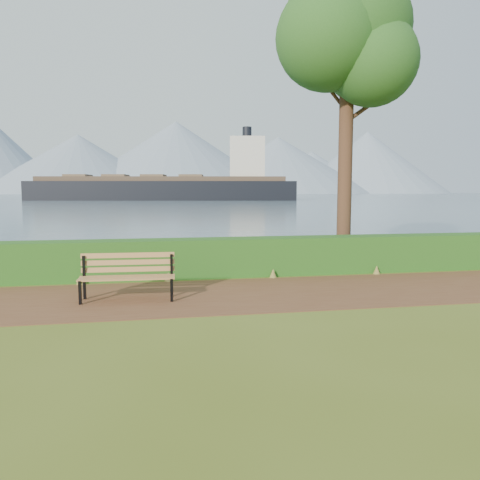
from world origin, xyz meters
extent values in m
plane|color=#525D1A|center=(0.00, 0.00, 0.00)|extent=(140.00, 140.00, 0.00)
cube|color=brown|center=(0.00, 0.30, 0.01)|extent=(40.00, 3.40, 0.01)
cube|color=#143F12|center=(0.00, 2.60, 0.50)|extent=(32.00, 0.85, 1.00)
cube|color=#45596F|center=(0.00, 260.00, 0.01)|extent=(700.00, 510.00, 0.00)
cone|color=slate|center=(-60.00, 395.00, 24.00)|extent=(160.00, 160.00, 48.00)
cone|color=slate|center=(20.00, 405.00, 31.00)|extent=(190.00, 190.00, 62.00)
cone|color=slate|center=(110.00, 400.00, 25.00)|extent=(170.00, 170.00, 50.00)
cone|color=slate|center=(200.00, 410.00, 29.00)|extent=(150.00, 150.00, 58.00)
cone|color=slate|center=(-10.00, 430.00, 17.50)|extent=(120.00, 120.00, 35.00)
cone|color=slate|center=(150.00, 425.00, 20.00)|extent=(130.00, 130.00, 40.00)
cube|color=black|center=(-2.90, -0.05, 0.24)|extent=(0.06, 0.07, 0.48)
cube|color=black|center=(-2.87, 0.42, 0.46)|extent=(0.06, 0.07, 0.92)
cube|color=black|center=(-2.89, 0.18, 0.45)|extent=(0.08, 0.56, 0.05)
cube|color=black|center=(-1.10, -0.14, 0.24)|extent=(0.06, 0.07, 0.48)
cube|color=black|center=(-1.08, 0.33, 0.46)|extent=(0.06, 0.07, 0.92)
cube|color=black|center=(-1.09, 0.10, 0.45)|extent=(0.08, 0.56, 0.05)
cube|color=#A3713F|center=(-2.00, -0.06, 0.48)|extent=(1.93, 0.19, 0.04)
cube|color=#A3713F|center=(-1.99, 0.07, 0.48)|extent=(1.93, 0.19, 0.04)
cube|color=#A3713F|center=(-1.99, 0.21, 0.48)|extent=(1.93, 0.19, 0.04)
cube|color=#A3713F|center=(-1.98, 0.34, 0.48)|extent=(1.93, 0.19, 0.04)
cube|color=#A3713F|center=(-1.98, 0.41, 0.61)|extent=(1.93, 0.14, 0.11)
cube|color=#A3713F|center=(-1.98, 0.41, 0.76)|extent=(1.93, 0.14, 0.11)
cube|color=#A3713F|center=(-1.98, 0.41, 0.91)|extent=(1.93, 0.14, 0.11)
cylinder|color=#372016|center=(4.22, 3.68, 3.77)|extent=(0.42, 0.42, 7.55)
sphere|color=#1A4617|center=(4.22, 3.68, 6.92)|extent=(3.56, 3.56, 3.56)
sphere|color=#1A4617|center=(5.06, 4.21, 6.29)|extent=(2.73, 2.73, 2.73)
sphere|color=#1A4617|center=(3.45, 3.28, 6.50)|extent=(2.93, 2.93, 2.93)
sphere|color=#1A4617|center=(4.70, 3.04, 5.87)|extent=(2.52, 2.52, 2.52)
sphere|color=#1A4617|center=(3.66, 4.19, 7.44)|extent=(2.31, 2.31, 2.31)
cylinder|color=#372016|center=(4.69, 3.68, 4.61)|extent=(1.10, 0.13, 0.82)
cylinder|color=#372016|center=(3.80, 3.79, 5.14)|extent=(0.85, 0.40, 0.75)
cube|color=black|center=(1.12, 104.71, 1.36)|extent=(63.92, 20.50, 6.31)
cube|color=#453529|center=(1.12, 104.71, 5.06)|extent=(58.77, 18.66, 1.08)
cube|color=beige|center=(21.03, 101.28, 9.93)|extent=(9.26, 8.71, 9.92)
cylinder|color=black|center=(21.03, 101.28, 15.79)|extent=(2.17, 2.17, 3.16)
cube|color=brown|center=(-18.79, 108.14, 5.78)|extent=(6.34, 6.79, 0.72)
cube|color=brown|center=(-9.90, 106.61, 5.78)|extent=(6.34, 6.79, 0.72)
cube|color=brown|center=(-1.01, 105.08, 5.78)|extent=(6.34, 6.79, 0.72)
cube|color=brown|center=(7.88, 103.54, 5.78)|extent=(6.34, 6.79, 0.72)
camera|label=1|loc=(-1.46, -9.57, 2.25)|focal=35.00mm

